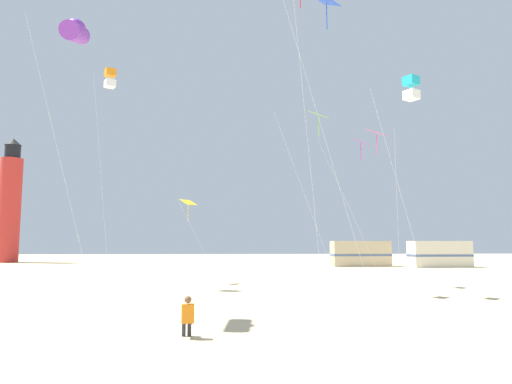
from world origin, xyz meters
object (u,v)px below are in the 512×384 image
kite_diamond_blue (326,14)px  rv_van_tan (360,254)px  rv_van_cream (439,254)px  kite_diamond_rainbow (378,139)px  kite_diamond_lime (318,122)px  lighthouse_distant (10,204)px  kite_box_cyan (411,89)px  kite_diamond_gold (189,205)px  kite_diamond_magenta (360,147)px  kite_box_orange (110,79)px  kite_tube_violet (75,32)px  kite_flyer_standing (187,316)px

kite_diamond_blue → rv_van_tan: bearing=72.4°
rv_van_cream → kite_diamond_blue: bearing=-123.3°
kite_diamond_rainbow → kite_diamond_lime: 3.22m
rv_van_tan → lighthouse_distant: bearing=163.6°
kite_diamond_lime → rv_van_tan: size_ratio=1.49×
lighthouse_distant → rv_van_cream: (52.23, -14.69, -6.45)m
kite_diamond_blue → kite_box_cyan: (4.88, 3.73, -1.72)m
kite_diamond_gold → rv_van_tan: size_ratio=0.85×
kite_diamond_magenta → rv_van_cream: size_ratio=1.40×
kite_box_orange → kite_diamond_magenta: size_ratio=1.44×
kite_diamond_blue → rv_van_tan: size_ratio=1.94×
rv_van_tan → kite_diamond_magenta: bearing=-106.2°
kite_diamond_gold → kite_diamond_lime: 10.96m
kite_tube_violet → kite_flyer_standing: bearing=-38.6°
rv_van_tan → kite_diamond_blue: bearing=-108.3°
kite_diamond_rainbow → kite_diamond_magenta: bearing=83.8°
kite_tube_violet → rv_van_tan: 41.16m
kite_diamond_blue → kite_tube_violet: (-9.67, -0.43, -1.21)m
kite_tube_violet → rv_van_tan: (20.47, 34.52, -9.15)m
kite_tube_violet → lighthouse_distant: bearing=116.8°
kite_diamond_lime → rv_van_tan: bearing=70.3°
kite_box_cyan → kite_box_orange: bearing=157.0°
kite_diamond_lime → kite_flyer_standing: bearing=-119.0°
kite_box_orange → kite_diamond_rainbow: bearing=-18.6°
kite_flyer_standing → lighthouse_distant: bearing=-70.3°
kite_diamond_gold → rv_van_cream: bearing=36.0°
kite_diamond_gold → kite_tube_violet: bearing=-102.7°
kite_box_orange → kite_diamond_gold: bearing=31.3°
kite_box_cyan → kite_diamond_gold: size_ratio=1.93×
kite_diamond_blue → lighthouse_distant: 57.40m
kite_box_cyan → rv_van_tan: (5.92, 30.36, -8.64)m
kite_tube_violet → kite_diamond_magenta: kite_tube_violet is taller
kite_box_cyan → lighthouse_distant: bearing=131.8°
kite_flyer_standing → kite_diamond_gold: 18.21m
kite_flyer_standing → kite_tube_violet: 11.60m
kite_diamond_lime → kite_diamond_magenta: (3.54, 4.57, -0.40)m
kite_diamond_magenta → lighthouse_distant: size_ratio=0.55×
kite_box_orange → kite_tube_violet: 11.30m
kite_diamond_rainbow → lighthouse_distant: lighthouse_distant is taller
kite_diamond_rainbow → kite_diamond_lime: size_ratio=0.88×
kite_diamond_blue → kite_diamond_magenta: 12.07m
kite_diamond_lime → lighthouse_distant: size_ratio=0.57×
kite_box_orange → kite_box_cyan: (16.10, -6.82, -2.63)m
lighthouse_distant → rv_van_cream: size_ratio=2.57×
kite_diamond_rainbow → kite_diamond_blue: bearing=-124.3°
kite_flyer_standing → kite_diamond_magenta: size_ratio=0.13×
kite_box_cyan → kite_flyer_standing: bearing=-141.3°
kite_tube_violet → lighthouse_distant: (-23.73, 46.94, -2.70)m
kite_tube_violet → kite_box_orange: bearing=98.0°
kite_diamond_gold → kite_diamond_magenta: kite_diamond_magenta is taller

